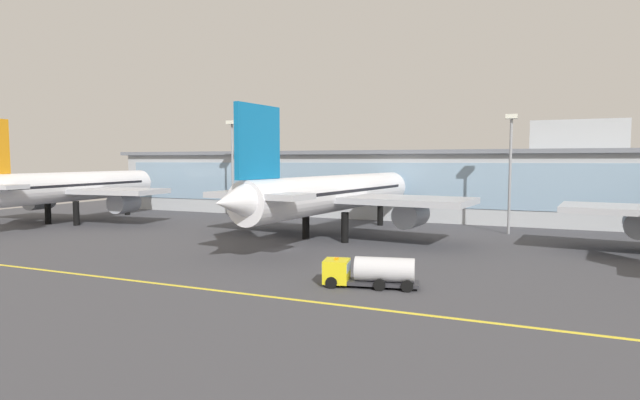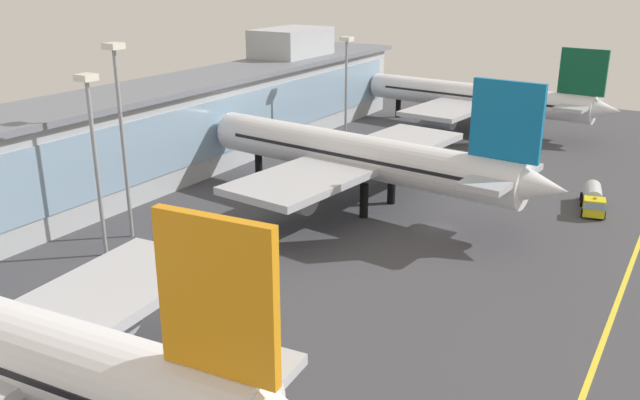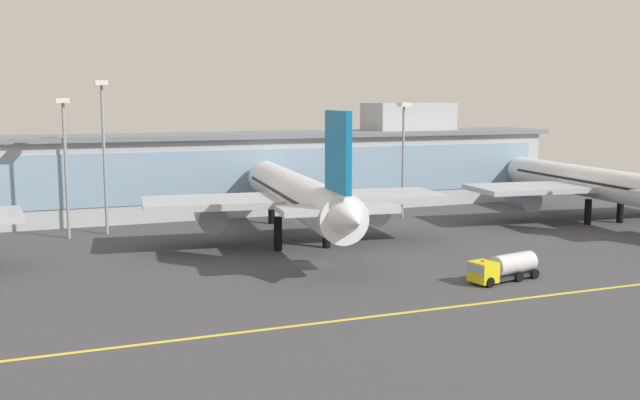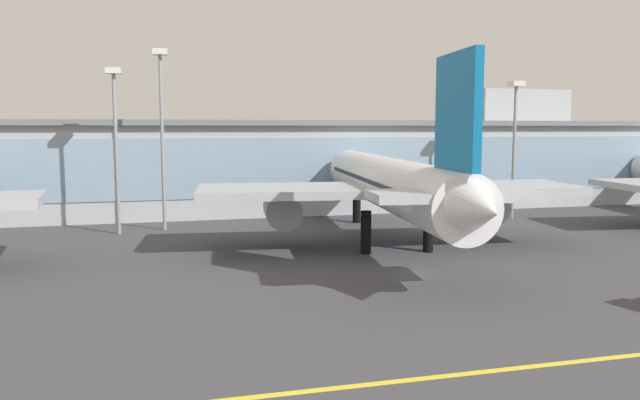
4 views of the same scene
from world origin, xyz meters
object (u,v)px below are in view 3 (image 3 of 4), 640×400
airliner_far_right (593,183)px  fuel_tanker_truck (503,267)px  apron_light_mast_west (65,145)px  airliner_near_right (297,196)px  apron_light_mast_centre (103,134)px  apron_light_mast_east (403,140)px

airliner_far_right → fuel_tanker_truck: airliner_far_right is taller
fuel_tanker_truck → apron_light_mast_west: 62.66m
airliner_near_right → fuel_tanker_truck: bearing=-146.4°
airliner_near_right → apron_light_mast_west: bearing=67.3°
fuel_tanker_truck → apron_light_mast_centre: apron_light_mast_centre is taller
airliner_near_right → apron_light_mast_west: apron_light_mast_west is taller
airliner_near_right → apron_light_mast_west: size_ratio=2.75×
airliner_near_right → apron_light_mast_centre: size_ratio=2.44×
airliner_near_right → apron_light_mast_east: apron_light_mast_east is taller
fuel_tanker_truck → apron_light_mast_west: apron_light_mast_west is taller
airliner_far_right → fuel_tanker_truck: (-38.24, -28.67, -4.66)m
airliner_near_right → fuel_tanker_truck: size_ratio=5.90×
airliner_far_right → apron_light_mast_west: (-81.36, 15.19, 7.29)m
fuel_tanker_truck → apron_light_mast_west: bearing=-57.0°
fuel_tanker_truck → apron_light_mast_east: apron_light_mast_east is taller
airliner_far_right → apron_light_mast_centre: size_ratio=2.39×
apron_light_mast_west → apron_light_mast_centre: apron_light_mast_centre is taller
airliner_far_right → apron_light_mast_east: 31.98m
apron_light_mast_west → apron_light_mast_centre: (5.46, 1.57, 1.42)m
airliner_far_right → fuel_tanker_truck: bearing=133.2°
fuel_tanker_truck → apron_light_mast_centre: bearing=-61.8°
airliner_near_right → airliner_far_right: size_ratio=1.02×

